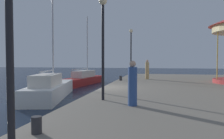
% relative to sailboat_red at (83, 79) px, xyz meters
% --- Properties ---
extents(ground_plane, '(120.00, 120.00, 0.00)m').
position_rel_sailboat_red_xyz_m(ground_plane, '(4.18, -8.09, -0.56)').
color(ground_plane, '#162338').
extents(sailboat_red, '(2.82, 7.39, 7.30)m').
position_rel_sailboat_red_xyz_m(sailboat_red, '(0.00, 0.00, 0.00)').
color(sailboat_red, maroon).
rests_on(sailboat_red, ground).
extents(sailboat_white, '(3.42, 7.11, 7.53)m').
position_rel_sailboat_red_xyz_m(sailboat_white, '(0.67, -8.41, 0.09)').
color(sailboat_white, white).
rests_on(sailboat_white, ground).
extents(lamp_post_mid_promenade, '(0.36, 0.36, 4.41)m').
position_rel_sailboat_red_xyz_m(lamp_post_mid_promenade, '(5.32, -12.46, 3.24)').
color(lamp_post_mid_promenade, black).
rests_on(lamp_post_mid_promenade, quay_dock).
extents(lamp_post_far_end, '(0.36, 0.36, 4.75)m').
position_rel_sailboat_red_xyz_m(lamp_post_far_end, '(5.16, -0.81, 3.44)').
color(lamp_post_far_end, black).
rests_on(lamp_post_far_end, quay_dock).
extents(bollard_center, '(0.24, 0.24, 0.40)m').
position_rel_sailboat_red_xyz_m(bollard_center, '(4.58, -3.37, 0.44)').
color(bollard_center, '#2D2D33').
rests_on(bollard_center, quay_dock).
extents(bollard_south, '(0.24, 0.24, 0.40)m').
position_rel_sailboat_red_xyz_m(bollard_south, '(4.85, -16.89, 0.44)').
color(bollard_south, '#2D2D33').
rests_on(bollard_south, quay_dock).
extents(person_far_corner, '(0.34, 0.34, 1.69)m').
position_rel_sailboat_red_xyz_m(person_far_corner, '(6.69, -13.36, 1.03)').
color(person_far_corner, '#2D4C8C').
rests_on(person_far_corner, quay_dock).
extents(person_mid_promenade, '(0.34, 0.34, 1.80)m').
position_rel_sailboat_red_xyz_m(person_mid_promenade, '(6.75, -1.56, 1.08)').
color(person_mid_promenade, tan).
rests_on(person_mid_promenade, quay_dock).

